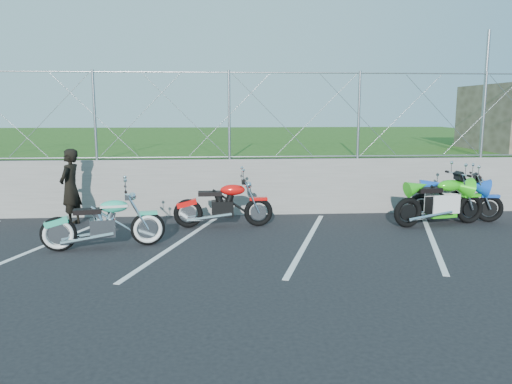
{
  "coord_description": "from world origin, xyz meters",
  "views": [
    {
      "loc": [
        0.79,
        -7.98,
        2.45
      ],
      "look_at": [
        1.46,
        1.3,
        0.89
      ],
      "focal_mm": 35.0,
      "sensor_mm": 36.0,
      "label": 1
    }
  ],
  "objects": [
    {
      "name": "chain_link_fence",
      "position": [
        0.0,
        3.5,
        2.3
      ],
      "size": [
        28.0,
        0.03,
        2.0
      ],
      "color": "gray",
      "rests_on": "retaining_wall"
    },
    {
      "name": "sportbike_blue",
      "position": [
        5.95,
        2.42,
        0.45
      ],
      "size": [
        1.99,
        0.71,
        1.05
      ],
      "rotation": [
        0.0,
        0.0,
        -0.22
      ],
      "color": "black",
      "rests_on": "ground"
    },
    {
      "name": "cruiser_turquoise",
      "position": [
        -1.25,
        0.77,
        0.42
      ],
      "size": [
        2.11,
        0.67,
        1.06
      ],
      "rotation": [
        0.0,
        0.0,
        0.2
      ],
      "color": "black",
      "rests_on": "ground"
    },
    {
      "name": "grass_field",
      "position": [
        0.0,
        13.5,
        0.65
      ],
      "size": [
        30.0,
        20.0,
        1.3
      ],
      "primitive_type": "cube",
      "color": "#234A13",
      "rests_on": "ground"
    },
    {
      "name": "sportbike_green",
      "position": [
        5.43,
        2.06,
        0.48
      ],
      "size": [
        2.12,
        0.75,
        1.11
      ],
      "rotation": [
        0.0,
        0.0,
        0.19
      ],
      "color": "black",
      "rests_on": "ground"
    },
    {
      "name": "sign_pole",
      "position": [
        7.2,
        3.9,
        2.8
      ],
      "size": [
        0.08,
        0.08,
        3.0
      ],
      "primitive_type": "cylinder",
      "color": "gray",
      "rests_on": "grass_field"
    },
    {
      "name": "naked_orange",
      "position": [
        0.87,
        2.23,
        0.44
      ],
      "size": [
        2.07,
        0.7,
        1.03
      ],
      "rotation": [
        0.0,
        0.0,
        0.02
      ],
      "color": "black",
      "rests_on": "ground"
    },
    {
      "name": "retaining_wall",
      "position": [
        0.0,
        3.5,
        0.65
      ],
      "size": [
        30.0,
        0.22,
        1.3
      ],
      "primitive_type": "cube",
      "color": "slate",
      "rests_on": "ground"
    },
    {
      "name": "person_standing",
      "position": [
        -2.37,
        2.62,
        0.81
      ],
      "size": [
        0.51,
        0.66,
        1.63
      ],
      "primitive_type": "imported",
      "rotation": [
        0.0,
        0.0,
        -1.78
      ],
      "color": "black",
      "rests_on": "ground"
    },
    {
      "name": "parking_lines",
      "position": [
        1.2,
        1.0,
        0.0
      ],
      "size": [
        18.29,
        4.31,
        0.01
      ],
      "color": "silver",
      "rests_on": "ground"
    },
    {
      "name": "ground",
      "position": [
        0.0,
        0.0,
        0.0
      ],
      "size": [
        90.0,
        90.0,
        0.0
      ],
      "primitive_type": "plane",
      "color": "black",
      "rests_on": "ground"
    }
  ]
}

